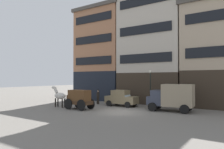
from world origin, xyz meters
TOP-DOWN VIEW (x-y plane):
  - ground_plane at (0.00, 0.00)m, footprint 120.00×120.00m
  - building_far_left at (-8.44, 9.13)m, footprint 8.16×6.59m
  - building_center_left at (-0.41, 9.13)m, footprint 8.61×6.59m
  - cargo_wagon at (-4.46, -1.02)m, footprint 2.91×1.53m
  - draft_horse at (-7.41, -1.02)m, footprint 2.34×0.62m
  - delivery_truck_near at (3.98, 2.97)m, footprint 4.47×2.41m
  - sedan_dark at (-2.07, 3.47)m, footprint 3.76×1.98m
  - pedestrian_officer at (-5.41, 3.39)m, footprint 0.42×0.42m
  - streetlamp_curbside at (0.93, 4.82)m, footprint 0.32×0.32m

SIDE VIEW (x-z plane):
  - ground_plane at x=0.00m, z-range 0.00..0.00m
  - sedan_dark at x=-2.07m, z-range 0.00..1.83m
  - pedestrian_officer at x=-5.41m, z-range 0.08..1.88m
  - cargo_wagon at x=-4.46m, z-range 0.16..2.14m
  - draft_horse at x=-7.41m, z-range 0.12..2.42m
  - delivery_truck_near at x=3.98m, z-range 0.11..2.73m
  - streetlamp_curbside at x=0.93m, z-range 0.61..4.73m
  - building_far_left at x=-8.44m, z-range 0.04..13.82m
  - building_center_left at x=-0.41m, z-range 0.04..18.45m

